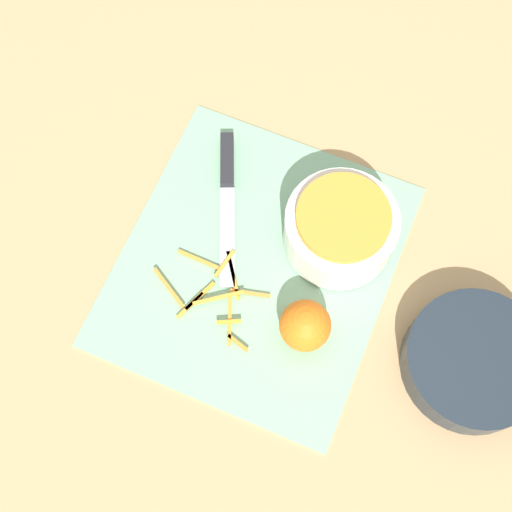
% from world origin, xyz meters
% --- Properties ---
extents(ground_plane, '(4.00, 4.00, 0.00)m').
position_xyz_m(ground_plane, '(0.00, 0.00, 0.00)').
color(ground_plane, tan).
extents(cutting_board, '(0.42, 0.38, 0.01)m').
position_xyz_m(cutting_board, '(0.00, 0.00, 0.00)').
color(cutting_board, '#84B793').
rests_on(cutting_board, ground_plane).
extents(bowl_speckled, '(0.16, 0.16, 0.08)m').
position_xyz_m(bowl_speckled, '(-0.08, 0.09, 0.05)').
color(bowl_speckled, silver).
rests_on(bowl_speckled, cutting_board).
extents(bowl_dark, '(0.19, 0.19, 0.05)m').
position_xyz_m(bowl_dark, '(0.02, 0.33, 0.03)').
color(bowl_dark, '#1E2833').
rests_on(bowl_dark, ground_plane).
extents(knife, '(0.23, 0.12, 0.02)m').
position_xyz_m(knife, '(-0.10, -0.09, 0.01)').
color(knife, '#232328').
rests_on(knife, cutting_board).
extents(orange_left, '(0.07, 0.07, 0.07)m').
position_xyz_m(orange_left, '(0.07, 0.10, 0.04)').
color(orange_left, orange).
rests_on(orange_left, cutting_board).
extents(peel_pile, '(0.13, 0.17, 0.01)m').
position_xyz_m(peel_pile, '(0.07, -0.04, 0.01)').
color(peel_pile, orange).
rests_on(peel_pile, cutting_board).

